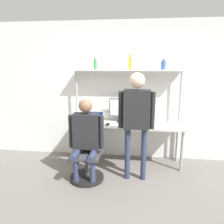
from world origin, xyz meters
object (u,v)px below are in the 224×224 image
office_chair (87,163)px  person_standing (136,113)px  bottle_green (95,65)px  bottle_amber (130,63)px  cell_phone (108,124)px  laptop (95,120)px  monitor (122,109)px  bottle_blue (163,65)px  person_seated (86,134)px

office_chair → person_standing: (0.80, 0.08, 0.86)m
bottle_green → bottle_amber: size_ratio=0.74×
cell_phone → bottle_green: (-0.27, 0.22, 1.10)m
office_chair → bottle_green: (-0.00, 0.85, 1.60)m
laptop → bottle_amber: 1.27m
cell_phone → bottle_amber: bearing=29.5°
monitor → bottle_green: (-0.51, 0.00, 0.85)m
laptop → monitor: bearing=21.4°
bottle_amber → cell_phone: bearing=-150.5°
person_standing → bottle_blue: size_ratio=9.30×
person_standing → bottle_green: size_ratio=8.43×
office_chair → bottle_green: bearing=90.2°
laptop → office_chair: (-0.00, -0.66, -0.56)m
bottle_blue → bottle_green: 1.26m
person_standing → laptop: bearing=143.9°
laptop → cell_phone: bearing=-5.5°
cell_phone → office_chair: bearing=-112.5°
office_chair → bottle_amber: (0.66, 0.85, 1.63)m
person_seated → office_chair: bearing=88.6°
office_chair → bottle_amber: 1.95m
cell_phone → person_standing: size_ratio=0.08×
monitor → laptop: (-0.50, -0.20, -0.19)m
office_chair → person_standing: 1.18m
monitor → cell_phone: size_ratio=3.19×
laptop → bottle_blue: bottle_blue is taller
monitor → bottle_green: 0.99m
office_chair → cell_phone: bearing=67.5°
laptop → bottle_green: bottle_green is taller
person_seated → bottle_amber: 1.57m
office_chair → person_standing: size_ratio=0.52×
person_standing → bottle_blue: bearing=59.1°
bottle_blue → bottle_green: (-1.26, -0.00, 0.01)m
office_chair → bottle_blue: (1.26, 0.85, 1.59)m
bottle_amber → person_seated: bearing=-126.1°
person_standing → bottle_blue: 1.16m
bottle_blue → person_seated: bearing=-144.5°
monitor → office_chair: 1.24m
bottle_blue → bottle_amber: (-0.61, -0.00, 0.04)m
bottle_green → bottle_amber: bearing=0.0°
monitor → person_seated: person_seated is taller
laptop → cell_phone: size_ratio=2.38×
cell_phone → bottle_blue: bearing=12.5°
person_seated → bottle_amber: bottle_amber is taller
person_standing → person_seated: bearing=-171.1°
laptop → bottle_amber: bottle_amber is taller
monitor → bottle_green: bottle_green is taller
laptop → bottle_blue: 1.64m
person_seated → bottle_amber: size_ratio=4.84×
monitor → cell_phone: monitor is taller
cell_phone → bottle_green: 1.15m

